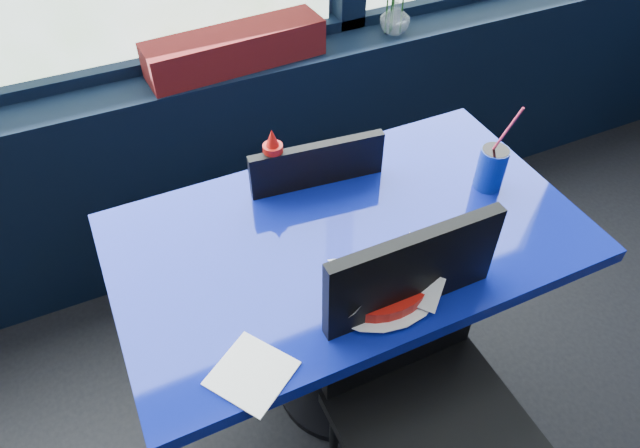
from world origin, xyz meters
The scene contains 10 objects.
window_sill centered at (0.00, 2.87, 0.40)m, with size 5.00×0.26×0.80m, color black.
near_table centered at (0.30, 2.00, 0.57)m, with size 1.20×0.70×0.75m.
chair_near_front centered at (0.32, 1.62, 0.56)m, with size 0.44×0.45×0.97m.
chair_near_back centered at (0.30, 2.32, 0.51)m, with size 0.44×0.44×0.88m.
planter_box centered at (0.29, 2.84, 0.86)m, with size 0.62×0.15×0.12m, color maroon.
flower_vase centered at (0.91, 2.83, 0.87)m, with size 0.12×0.12×0.24m.
food_basket centered at (0.28, 1.79, 0.78)m, with size 0.27×0.27×0.09m.
ketchup_bottle centered at (0.19, 2.24, 0.84)m, with size 0.05×0.05×0.20m.
soda_cup centered at (0.73, 2.00, 0.82)m, with size 0.08×0.08×0.26m.
napkin centered at (-0.07, 1.72, 0.75)m, with size 0.15×0.15×0.00m, color white.
Camera 1 is at (-0.20, 1.10, 1.80)m, focal length 32.00 mm.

